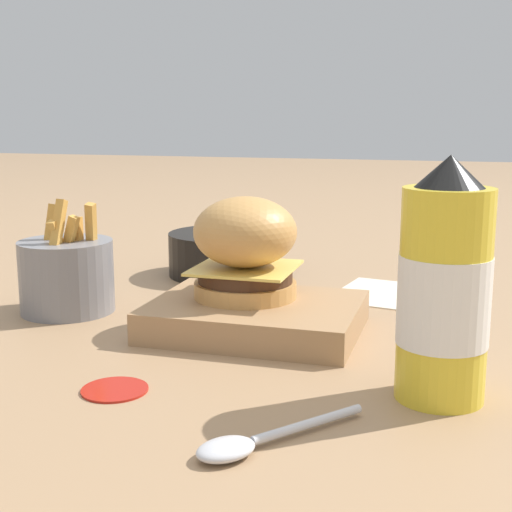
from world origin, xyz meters
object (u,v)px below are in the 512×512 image
object	(u,v)px
serving_board	(256,316)
burger	(245,247)
side_bowl	(224,253)
ketchup_bottle	(444,290)
spoon	(246,443)
fries_basket	(67,275)

from	to	relation	value
serving_board	burger	distance (m)	0.08
side_bowl	ketchup_bottle	bearing A→B (deg)	-50.27
burger	spoon	bearing A→B (deg)	-72.70
ketchup_bottle	fries_basket	xyz separation A→B (m)	(-0.44, 0.15, -0.05)
fries_basket	side_bowl	world-z (taller)	fries_basket
serving_board	spoon	world-z (taller)	serving_board
side_bowl	spoon	xyz separation A→B (m)	(0.20, -0.52, -0.03)
ketchup_bottle	spoon	size ratio (longest dim) A/B	1.62
side_bowl	spoon	distance (m)	0.56
fries_basket	spoon	world-z (taller)	fries_basket
side_bowl	spoon	size ratio (longest dim) A/B	1.29
burger	fries_basket	distance (m)	0.23
side_bowl	serving_board	bearing A→B (deg)	-63.92
burger	side_bowl	bearing A→B (deg)	114.29
serving_board	ketchup_bottle	world-z (taller)	ketchup_bottle
serving_board	spoon	bearing A→B (deg)	-75.05
burger	side_bowl	world-z (taller)	burger
serving_board	ketchup_bottle	bearing A→B (deg)	-34.00
spoon	burger	bearing A→B (deg)	-123.51
burger	ketchup_bottle	xyz separation A→B (m)	(0.21, -0.15, 0.00)
burger	side_bowl	distance (m)	0.27
burger	fries_basket	bearing A→B (deg)	-179.32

